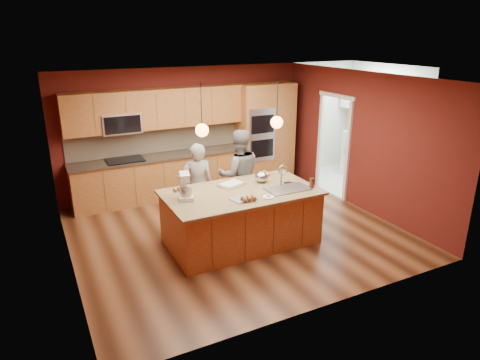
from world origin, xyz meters
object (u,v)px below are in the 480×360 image
island (242,216)px  mixing_bowl (262,177)px  person_right (239,175)px  stand_mixer (185,188)px  person_left (198,185)px

island → mixing_bowl: (0.51, 0.25, 0.54)m
person_right → stand_mixer: 1.63m
island → person_left: (-0.41, 0.95, 0.31)m
person_right → stand_mixer: size_ratio=4.09×
island → mixing_bowl: island is taller
stand_mixer → mixing_bowl: size_ratio=1.78×
mixing_bowl → person_left: bearing=142.5°
island → mixing_bowl: size_ratio=10.62×
island → person_left: person_left is taller
mixing_bowl → person_right: bearing=96.9°
person_left → mixing_bowl: person_left is taller
person_left → mixing_bowl: bearing=156.1°
person_left → stand_mixer: 1.06m
person_left → mixing_bowl: 1.18m
person_left → stand_mixer: size_ratio=3.72×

